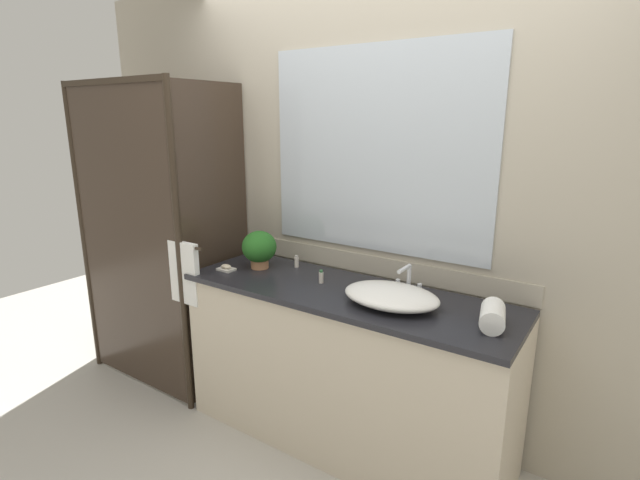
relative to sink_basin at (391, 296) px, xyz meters
name	(u,v)px	position (x,y,z in m)	size (l,w,h in m)	color
ground_plane	(342,439)	(-0.29, 0.04, -0.94)	(8.00, 8.00, 0.00)	#B7B2A8
wall_back_with_mirror	(377,204)	(-0.29, 0.38, 0.36)	(4.40, 0.06, 2.60)	#B2A893
vanity_cabinet	(344,367)	(-0.29, 0.05, -0.49)	(1.80, 0.58, 0.90)	beige
shower_enclosure	(156,241)	(-1.56, -0.15, 0.08)	(1.20, 0.59, 2.00)	#2D2319
sink_basin	(391,296)	(0.00, 0.00, 0.00)	(0.48, 0.34, 0.09)	white
faucet	(408,283)	(0.00, 0.19, 0.01)	(0.17, 0.15, 0.15)	silver
potted_plant	(259,248)	(-0.91, 0.08, 0.08)	(0.21, 0.21, 0.23)	#B77A51
soap_dish	(226,268)	(-1.04, -0.06, -0.03)	(0.10, 0.07, 0.04)	silver
amenity_bottle_lotion	(321,277)	(-0.45, 0.07, -0.01)	(0.02, 0.02, 0.07)	silver
amenity_bottle_conditioner	(297,262)	(-0.73, 0.22, -0.01)	(0.03, 0.03, 0.07)	silver
rolled_towel_near_edge	(493,316)	(0.47, 0.01, 0.01)	(0.10, 0.10, 0.20)	white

